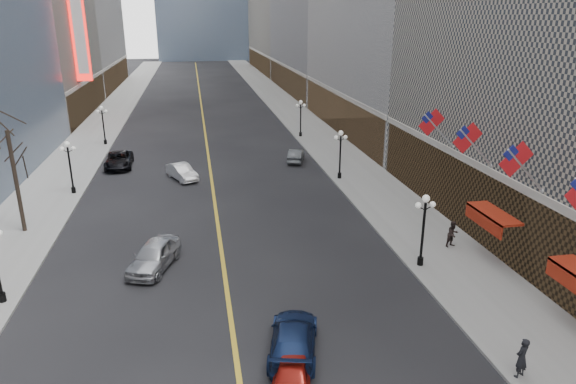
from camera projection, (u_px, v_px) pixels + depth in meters
name	position (u px, v px, depth m)	size (l,w,h in m)	color
sidewalk_east	(310.00, 130.00, 68.88)	(6.00, 230.00, 0.15)	gray
sidewalk_west	(92.00, 138.00, 64.12)	(6.00, 230.00, 0.15)	gray
lane_line	(203.00, 120.00, 75.83)	(0.25, 200.00, 0.02)	gold
streetlamp_east_1	(424.00, 223.00, 30.38)	(1.26, 0.44, 4.52)	black
streetlamp_east_2	(340.00, 149.00, 47.12)	(1.26, 0.44, 4.52)	black
streetlamp_east_3	(301.00, 114.00, 63.87)	(1.26, 0.44, 4.52)	black
streetlamp_west_2	(70.00, 162.00, 43.11)	(1.26, 0.44, 4.52)	black
streetlamp_west_3	(103.00, 121.00, 59.85)	(1.26, 0.44, 4.52)	black
flag_3	(519.00, 162.00, 26.76)	(2.87, 0.12, 2.87)	#B2B2B7
flag_4	(470.00, 141.00, 31.41)	(2.87, 0.12, 2.87)	#B2B2B7
flag_5	(434.00, 125.00, 36.06)	(2.87, 0.12, 2.87)	#B2B2B7
awning_c	(491.00, 215.00, 31.05)	(1.40, 4.00, 0.93)	maroon
theatre_marquee	(80.00, 36.00, 69.23)	(2.00, 0.55, 12.00)	red
tree_west_far	(10.00, 147.00, 34.29)	(3.60, 3.60, 7.92)	#2D231C
car_nb_near	(154.00, 255.00, 30.94)	(1.98, 4.93, 1.68)	#A9ACB1
car_nb_mid	(182.00, 172.00, 47.94)	(1.51, 4.34, 1.43)	#B9B9BB
car_nb_far	(119.00, 160.00, 51.70)	(2.54, 5.51, 1.53)	black
car_sb_near	(293.00, 339.00, 23.10)	(2.10, 5.16, 1.50)	#13234A
car_sb_mid	(294.00, 364.00, 21.53)	(1.58, 3.92, 1.33)	maroon
car_sb_far	(296.00, 155.00, 53.79)	(1.42, 4.07, 1.34)	#45484C
ped_ne_corner	(522.00, 358.00, 21.30)	(0.67, 0.49, 1.83)	black
ped_east_walk	(453.00, 234.00, 33.48)	(0.85, 0.47, 1.76)	black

